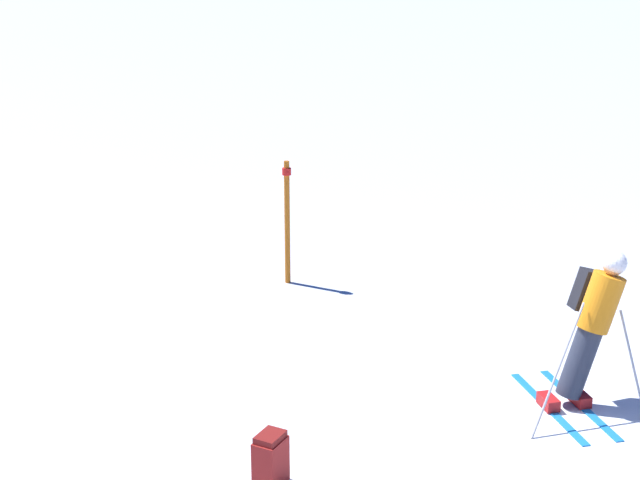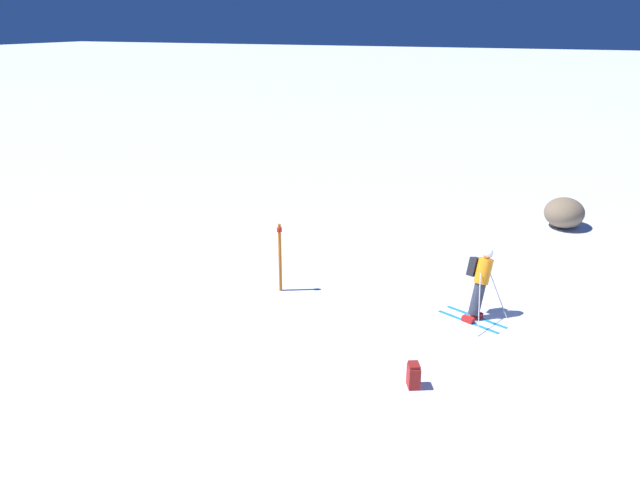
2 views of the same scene
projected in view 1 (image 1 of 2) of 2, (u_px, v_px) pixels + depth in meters
ground_plane at (529, 420)px, 9.07m from camera, size 300.00×300.00×0.00m
skier at (592, 320)px, 9.17m from camera, size 1.42×1.66×1.72m
spare_backpack at (271, 460)px, 7.89m from camera, size 0.37×0.33×0.50m
trail_marker at (287, 217)px, 12.73m from camera, size 0.13×0.13×1.81m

